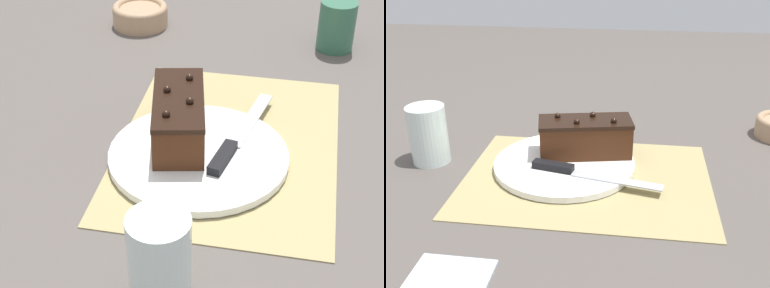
% 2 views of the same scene
% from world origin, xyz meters
% --- Properties ---
extents(ground_plane, '(3.00, 3.00, 0.00)m').
position_xyz_m(ground_plane, '(0.00, 0.00, 0.00)').
color(ground_plane, '#544C47').
extents(placemat_woven, '(0.46, 0.34, 0.00)m').
position_xyz_m(placemat_woven, '(0.00, 0.00, 0.00)').
color(placemat_woven, tan).
rests_on(placemat_woven, ground_plane).
extents(cake_plate, '(0.28, 0.28, 0.01)m').
position_xyz_m(cake_plate, '(-0.05, 0.04, 0.01)').
color(cake_plate, white).
rests_on(cake_plate, placemat_woven).
extents(chocolate_cake, '(0.20, 0.11, 0.08)m').
position_xyz_m(chocolate_cake, '(-0.01, 0.08, 0.05)').
color(chocolate_cake, '#472614').
rests_on(chocolate_cake, cake_plate).
extents(serving_knife, '(0.25, 0.07, 0.01)m').
position_xyz_m(serving_knife, '(-0.02, -0.01, 0.02)').
color(serving_knife, black).
rests_on(serving_knife, cake_plate).
extents(drinking_glass, '(0.07, 0.07, 0.12)m').
position_xyz_m(drinking_glass, '(-0.32, 0.03, 0.06)').
color(drinking_glass, silver).
rests_on(drinking_glass, ground_plane).
extents(folded_napkin, '(0.11, 0.09, 0.01)m').
position_xyz_m(folded_napkin, '(-0.15, -0.30, 0.00)').
color(folded_napkin, silver).
rests_on(folded_napkin, ground_plane).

